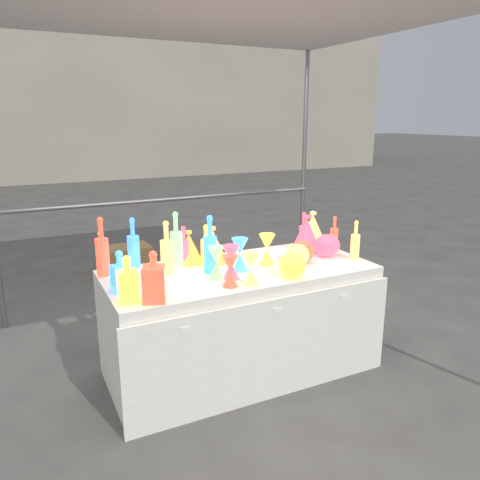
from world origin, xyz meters
name	(u,v)px	position (x,y,z in m)	size (l,w,h in m)	color
ground	(240,368)	(0.00, 0.00, 0.00)	(80.00, 80.00, 0.00)	#5D5B56
canopy_tent	(239,4)	(0.00, 0.01, 2.38)	(3.15, 3.15, 2.46)	gray
display_table	(241,321)	(0.00, -0.01, 0.37)	(1.84, 0.83, 0.75)	white
background_building	(166,81)	(4.00, 14.00, 3.00)	(14.00, 6.00, 6.00)	#A9A18D
cardboard_box_closed	(128,261)	(-0.24, 2.35, 0.18)	(0.49, 0.36, 0.36)	#A8804C
cardboard_box_flat	(147,274)	(-0.06, 2.25, 0.03)	(0.80, 0.57, 0.07)	#A8804C
bottle_0	(102,253)	(-0.85, 0.28, 0.90)	(0.08, 0.08, 0.29)	red
bottle_1	(133,243)	(-0.63, 0.35, 0.92)	(0.08, 0.08, 0.35)	green
bottle_2	(102,247)	(-0.85, 0.27, 0.94)	(0.08, 0.08, 0.38)	orange
bottle_3	(184,245)	(-0.31, 0.26, 0.89)	(0.07, 0.07, 0.27)	#1C25A6
bottle_4	(167,248)	(-0.47, 0.11, 0.93)	(0.08, 0.08, 0.35)	#127560
bottle_5	(176,240)	(-0.37, 0.23, 0.94)	(0.08, 0.08, 0.38)	#AB22A4
bottle_6	(206,245)	(-0.17, 0.19, 0.89)	(0.07, 0.07, 0.28)	red
bottle_7	(210,244)	(-0.21, 0.02, 0.94)	(0.09, 0.09, 0.38)	green
decanter_0	(128,279)	(-0.81, -0.26, 0.88)	(0.11, 0.11, 0.27)	red
decanter_1	(154,276)	(-0.68, -0.31, 0.90)	(0.12, 0.12, 0.29)	orange
decanter_2	(120,271)	(-0.81, -0.07, 0.87)	(0.10, 0.10, 0.25)	green
hourglass_0	(230,271)	(-0.20, -0.28, 0.85)	(0.10, 0.10, 0.19)	orange
hourglass_1	(231,262)	(-0.14, -0.16, 0.86)	(0.11, 0.11, 0.22)	#1C25A6
hourglass_2	(251,269)	(-0.08, -0.31, 0.85)	(0.10, 0.10, 0.20)	#127560
hourglass_3	(216,263)	(-0.22, -0.11, 0.86)	(0.11, 0.11, 0.21)	#AB22A4
hourglass_4	(267,250)	(0.20, -0.01, 0.86)	(0.11, 0.11, 0.22)	red
hourglass_5	(240,254)	(-0.02, -0.03, 0.86)	(0.11, 0.11, 0.22)	green
globe_0	(292,267)	(0.22, -0.30, 0.82)	(0.17, 0.17, 0.14)	red
globe_1	(297,256)	(0.39, -0.10, 0.82)	(0.16, 0.16, 0.13)	#127560
globe_2	(302,253)	(0.45, -0.06, 0.82)	(0.18, 0.18, 0.14)	orange
globe_3	(327,247)	(0.70, -0.02, 0.82)	(0.18, 0.18, 0.15)	#1C25A6
lampshade_0	(189,247)	(-0.26, 0.28, 0.87)	(0.19, 0.19, 0.23)	yellow
lampshade_1	(213,245)	(-0.11, 0.21, 0.88)	(0.22, 0.22, 0.26)	yellow
lampshade_2	(306,233)	(0.65, 0.17, 0.89)	(0.24, 0.24, 0.28)	#1C25A6
lampshade_3	(313,229)	(0.78, 0.28, 0.89)	(0.23, 0.23, 0.27)	#127560
bottle_8	(312,227)	(0.83, 0.36, 0.88)	(0.06, 0.06, 0.27)	green
bottle_9	(334,233)	(0.86, 0.10, 0.88)	(0.06, 0.06, 0.26)	orange
bottle_10	(304,231)	(0.64, 0.20, 0.90)	(0.07, 0.07, 0.30)	#1C25A6
bottle_11	(355,240)	(0.84, -0.17, 0.89)	(0.06, 0.06, 0.28)	#127560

